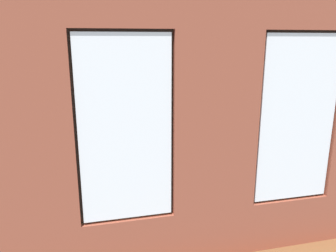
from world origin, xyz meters
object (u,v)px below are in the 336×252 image
(remote_gray, at_px, (181,147))
(potted_plant_beside_window_right, at_px, (18,214))
(media_console, at_px, (8,167))
(potted_plant_corner_near_left, at_px, (244,113))
(potted_plant_between_couches, at_px, (241,179))
(papasan_chair, at_px, (127,130))
(couch_left, at_px, (281,149))
(potted_plant_mid_room_small, at_px, (188,142))
(remote_black, at_px, (151,150))
(couch_by_window, at_px, (147,211))
(cup_ceramic, at_px, (139,153))
(tv_flatscreen, at_px, (3,135))
(candle_jar, at_px, (162,149))
(table_plant_small, at_px, (169,146))
(coffee_table, at_px, (162,154))

(remote_gray, height_order, potted_plant_beside_window_right, potted_plant_beside_window_right)
(media_console, distance_m, potted_plant_corner_near_left, 5.84)
(remote_gray, bearing_deg, potted_plant_between_couches, 101.11)
(potted_plant_corner_near_left, bearing_deg, papasan_chair, 3.56)
(papasan_chair, height_order, potted_plant_corner_near_left, potted_plant_corner_near_left)
(couch_left, height_order, remote_gray, couch_left)
(potted_plant_corner_near_left, bearing_deg, potted_plant_mid_room_small, 25.26)
(remote_black, height_order, potted_plant_between_couches, potted_plant_between_couches)
(couch_by_window, xyz_separation_m, potted_plant_mid_room_small, (-1.53, -3.10, -0.09))
(cup_ceramic, relative_size, papasan_chair, 0.08)
(cup_ceramic, distance_m, remote_black, 0.36)
(remote_black, bearing_deg, potted_plant_corner_near_left, 117.37)
(remote_black, height_order, tv_flatscreen, tv_flatscreen)
(potted_plant_beside_window_right, bearing_deg, couch_by_window, -176.36)
(papasan_chair, bearing_deg, couch_by_window, 87.26)
(candle_jar, distance_m, potted_plant_mid_room_small, 1.43)
(table_plant_small, relative_size, potted_plant_corner_near_left, 0.23)
(potted_plant_between_couches, height_order, potted_plant_corner_near_left, potted_plant_corner_near_left)
(potted_plant_corner_near_left, bearing_deg, coffee_table, 35.84)
(potted_plant_between_couches, bearing_deg, potted_plant_mid_room_small, -92.62)
(couch_by_window, relative_size, potted_plant_mid_room_small, 4.89)
(tv_flatscreen, bearing_deg, table_plant_small, 172.77)
(cup_ceramic, height_order, potted_plant_between_couches, potted_plant_between_couches)
(coffee_table, bearing_deg, remote_gray, -161.29)
(remote_gray, height_order, tv_flatscreen, tv_flatscreen)
(coffee_table, bearing_deg, remote_black, -28.02)
(couch_by_window, height_order, couch_left, same)
(media_console, height_order, tv_flatscreen, tv_flatscreen)
(remote_black, bearing_deg, remote_gray, 88.67)
(couch_by_window, xyz_separation_m, potted_plant_between_couches, (-1.39, -0.05, 0.29))
(potted_plant_mid_room_small, bearing_deg, coffee_table, 51.20)
(coffee_table, bearing_deg, tv_flatscreen, -5.03)
(couch_left, bearing_deg, table_plant_small, -92.35)
(coffee_table, height_order, potted_plant_between_couches, potted_plant_between_couches)
(table_plant_small, height_order, remote_black, table_plant_small)
(couch_by_window, relative_size, coffee_table, 1.19)
(coffee_table, bearing_deg, table_plant_small, 133.21)
(potted_plant_mid_room_small, bearing_deg, potted_plant_between_couches, 87.38)
(candle_jar, bearing_deg, potted_plant_corner_near_left, -144.16)
(cup_ceramic, distance_m, remote_gray, 0.95)
(couch_by_window, height_order, coffee_table, couch_by_window)
(media_console, height_order, potted_plant_mid_room_small, media_console)
(remote_gray, bearing_deg, potted_plant_beside_window_right, 43.14)
(couch_by_window, xyz_separation_m, tv_flatscreen, (2.21, -2.26, 0.58))
(potted_plant_beside_window_right, bearing_deg, table_plant_small, -139.73)
(coffee_table, distance_m, cup_ceramic, 0.50)
(potted_plant_mid_room_small, height_order, potted_plant_beside_window_right, potted_plant_beside_window_right)
(coffee_table, xyz_separation_m, potted_plant_mid_room_small, (-0.88, -1.10, -0.15))
(couch_left, bearing_deg, candle_jar, -95.19)
(remote_gray, height_order, potted_plant_between_couches, potted_plant_between_couches)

